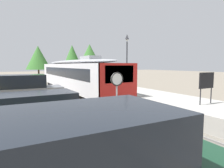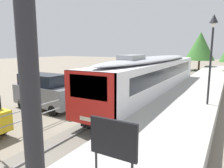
{
  "view_description": "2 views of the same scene",
  "coord_description": "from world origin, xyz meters",
  "px_view_note": "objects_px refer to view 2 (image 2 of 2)",
  "views": [
    {
      "loc": [
        -6.35,
        2.13,
        3.11
      ],
      "look_at": [
        0.0,
        13.52,
        1.8
      ],
      "focal_mm": 30.33,
      "sensor_mm": 36.0,
      "label": 1
    },
    {
      "loc": [
        5.64,
        4.93,
        4.26
      ],
      "look_at": [
        -1.0,
        16.52,
        2.0
      ],
      "focal_mm": 33.21,
      "sensor_mm": 36.0,
      "label": 2
    }
  ],
  "objects_px": {
    "platform_lamp_mid_platform": "(212,43)",
    "parked_van_grey": "(45,91)",
    "platform_notice_board": "(113,141)",
    "commuter_train": "(154,74)"
  },
  "relations": [
    {
      "from": "platform_lamp_mid_platform",
      "to": "parked_van_grey",
      "type": "relative_size",
      "value": 1.07
    },
    {
      "from": "platform_notice_board",
      "to": "parked_van_grey",
      "type": "height_order",
      "value": "platform_notice_board"
    },
    {
      "from": "commuter_train",
      "to": "parked_van_grey",
      "type": "height_order",
      "value": "commuter_train"
    },
    {
      "from": "platform_notice_board",
      "to": "parked_van_grey",
      "type": "distance_m",
      "value": 11.14
    },
    {
      "from": "commuter_train",
      "to": "parked_van_grey",
      "type": "bearing_deg",
      "value": -129.14
    },
    {
      "from": "commuter_train",
      "to": "parked_van_grey",
      "type": "xyz_separation_m",
      "value": [
        -5.68,
        -6.98,
        -0.85
      ]
    },
    {
      "from": "platform_lamp_mid_platform",
      "to": "parked_van_grey",
      "type": "xyz_separation_m",
      "value": [
        -10.27,
        -3.5,
        -3.33
      ]
    },
    {
      "from": "platform_lamp_mid_platform",
      "to": "platform_notice_board",
      "type": "distance_m",
      "value": 10.16
    },
    {
      "from": "platform_lamp_mid_platform",
      "to": "parked_van_grey",
      "type": "bearing_deg",
      "value": -161.17
    },
    {
      "from": "commuter_train",
      "to": "parked_van_grey",
      "type": "relative_size",
      "value": 3.88
    }
  ]
}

